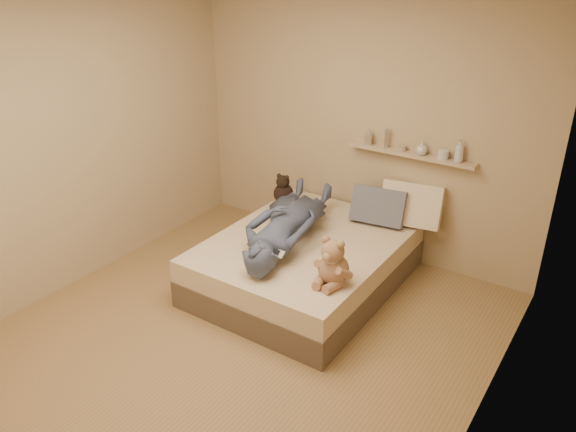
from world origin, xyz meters
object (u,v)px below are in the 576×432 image
Objects in this scene: pillow_grey at (379,206)px; dark_plush at (283,191)px; person at (286,221)px; wall_shelf at (411,154)px; pillow_cream at (412,204)px; game_console at (275,252)px; teddy_bear at (333,265)px; bed at (305,262)px.

dark_plush is at bearing -173.09° from pillow_grey.
person is 1.30m from wall_shelf.
pillow_grey is at bearing -137.59° from person.
pillow_grey is 0.42× the size of wall_shelf.
game_console is at bearing -113.51° from pillow_cream.
teddy_bear is at bearing 136.29° from person.
wall_shelf is at bearing 16.11° from dark_plush.
pillow_cream reaches higher than person.
wall_shelf is (-0.09, 0.08, 0.45)m from pillow_cream.
pillow_cream reaches higher than teddy_bear.
dark_plush is at bearing -163.89° from wall_shelf.
pillow_cream reaches higher than pillow_grey.
teddy_bear reaches higher than person.
person reaches higher than pillow_grey.
wall_shelf is (0.55, 0.91, 0.88)m from bed.
pillow_grey is at bearing -152.25° from pillow_cream.
person is at bearing 113.66° from game_console.
person is (-0.70, 0.40, 0.02)m from teddy_bear.
game_console is 0.31× the size of pillow_grey.
bed is 3.45× the size of pillow_cream.
wall_shelf reaches higher than teddy_bear.
pillow_grey is 0.56m from wall_shelf.
teddy_bear is at bearing 4.81° from game_console.
game_console is at bearing -109.33° from wall_shelf.
dark_plush is 0.82m from person.
wall_shelf reaches higher than person.
game_console reaches higher than bed.
dark_plush is (-1.18, 1.06, -0.03)m from teddy_bear.
pillow_grey is at bearing 98.59° from teddy_bear.
bed is at bearing 94.90° from game_console.
teddy_bear is at bearing -93.83° from pillow_cream.
wall_shelf is (0.70, 1.00, 0.47)m from person.
dark_plush is at bearing 121.48° from game_console.
game_console is at bearing -104.94° from pillow_grey.
pillow_grey reaches higher than game_console.
teddy_bear is 1.28× the size of dark_plush.
person reaches higher than bed.
pillow_cream is 0.36× the size of person.
pillow_cream is at bearing 11.67° from dark_plush.
pillow_cream reaches higher than bed.
person reaches higher than game_console.
pillow_grey reaches higher than bed.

